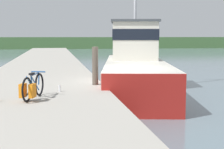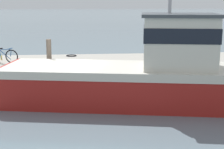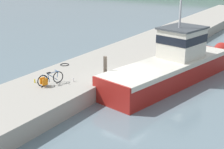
{
  "view_description": "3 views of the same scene",
  "coord_description": "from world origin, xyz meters",
  "px_view_note": "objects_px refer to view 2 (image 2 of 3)",
  "views": [
    {
      "loc": [
        -2.76,
        -13.37,
        2.84
      ],
      "look_at": [
        -0.5,
        -0.05,
        1.31
      ],
      "focal_mm": 55.0,
      "sensor_mm": 36.0,
      "label": 1
    },
    {
      "loc": [
        14.63,
        0.86,
        4.16
      ],
      "look_at": [
        0.18,
        2.22,
        1.02
      ],
      "focal_mm": 55.0,
      "sensor_mm": 36.0,
      "label": 2
    },
    {
      "loc": [
        9.89,
        -17.19,
        7.98
      ],
      "look_at": [
        -0.93,
        -0.28,
        1.25
      ],
      "focal_mm": 55.0,
      "sensor_mm": 36.0,
      "label": 3
    }
  ],
  "objects_px": {
    "fishing_boat_main": "(158,74)",
    "bicycle_touring": "(0,56)",
    "water_bottle_on_curb": "(1,58)",
    "water_bottle_by_bike": "(23,63)",
    "mooring_post": "(49,55)"
  },
  "relations": [
    {
      "from": "water_bottle_on_curb",
      "to": "water_bottle_by_bike",
      "type": "distance_m",
      "value": 2.29
    },
    {
      "from": "water_bottle_on_curb",
      "to": "water_bottle_by_bike",
      "type": "bearing_deg",
      "value": 38.71
    },
    {
      "from": "fishing_boat_main",
      "to": "mooring_post",
      "type": "relative_size",
      "value": 9.42
    },
    {
      "from": "mooring_post",
      "to": "water_bottle_by_bike",
      "type": "relative_size",
      "value": 6.43
    },
    {
      "from": "mooring_post",
      "to": "water_bottle_on_curb",
      "type": "bearing_deg",
      "value": -137.65
    },
    {
      "from": "mooring_post",
      "to": "water_bottle_by_bike",
      "type": "xyz_separation_m",
      "value": [
        -1.36,
        -1.44,
        -0.61
      ]
    },
    {
      "from": "bicycle_touring",
      "to": "mooring_post",
      "type": "relative_size",
      "value": 1.16
    },
    {
      "from": "fishing_boat_main",
      "to": "bicycle_touring",
      "type": "distance_m",
      "value": 8.72
    },
    {
      "from": "fishing_boat_main",
      "to": "mooring_post",
      "type": "height_order",
      "value": "fishing_boat_main"
    },
    {
      "from": "mooring_post",
      "to": "water_bottle_on_curb",
      "type": "distance_m",
      "value": 4.31
    },
    {
      "from": "mooring_post",
      "to": "water_bottle_by_bike",
      "type": "bearing_deg",
      "value": -133.43
    },
    {
      "from": "bicycle_touring",
      "to": "water_bottle_on_curb",
      "type": "xyz_separation_m",
      "value": [
        -0.97,
        -0.15,
        -0.24
      ]
    },
    {
      "from": "bicycle_touring",
      "to": "water_bottle_on_curb",
      "type": "relative_size",
      "value": 7.41
    },
    {
      "from": "mooring_post",
      "to": "fishing_boat_main",
      "type": "bearing_deg",
      "value": 59.93
    },
    {
      "from": "fishing_boat_main",
      "to": "water_bottle_on_curb",
      "type": "bearing_deg",
      "value": -117.11
    }
  ]
}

